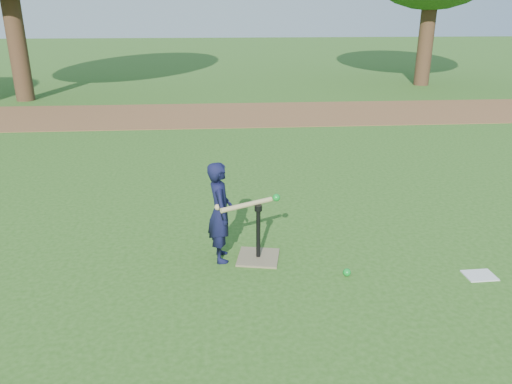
{
  "coord_description": "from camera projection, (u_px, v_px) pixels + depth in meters",
  "views": [
    {
      "loc": [
        -0.55,
        -4.85,
        2.55
      ],
      "look_at": [
        -0.14,
        0.2,
        0.65
      ],
      "focal_mm": 35.0,
      "sensor_mm": 36.0,
      "label": 1
    }
  ],
  "objects": [
    {
      "name": "batting_tee",
      "position": [
        258.0,
        249.0,
        5.32
      ],
      "size": [
        0.5,
        0.5,
        0.61
      ],
      "color": "#77684B",
      "rests_on": "ground"
    },
    {
      "name": "child",
      "position": [
        220.0,
        212.0,
        5.17
      ],
      "size": [
        0.3,
        0.42,
        1.08
      ],
      "primitive_type": "imported",
      "rotation": [
        0.0,
        0.0,
        1.67
      ],
      "color": "black",
      "rests_on": "ground"
    },
    {
      "name": "swing_action",
      "position": [
        250.0,
        203.0,
        5.13
      ],
      "size": [
        0.69,
        0.32,
        0.11
      ],
      "color": "tan",
      "rests_on": "ground"
    },
    {
      "name": "clipboard",
      "position": [
        479.0,
        275.0,
        5.01
      ],
      "size": [
        0.31,
        0.24,
        0.01
      ],
      "primitive_type": "cube",
      "rotation": [
        0.0,
        0.0,
        0.03
      ],
      "color": "silver",
      "rests_on": "ground"
    },
    {
      "name": "ground",
      "position": [
        271.0,
        254.0,
        5.46
      ],
      "size": [
        80.0,
        80.0,
        0.0
      ],
      "primitive_type": "plane",
      "color": "#285116",
      "rests_on": "ground"
    },
    {
      "name": "dirt_strip",
      "position": [
        238.0,
        114.0,
        12.46
      ],
      "size": [
        24.0,
        3.0,
        0.01
      ],
      "primitive_type": "cube",
      "color": "brown",
      "rests_on": "ground"
    },
    {
      "name": "wiffle_ball_ground",
      "position": [
        347.0,
        272.0,
        5.0
      ],
      "size": [
        0.08,
        0.08,
        0.08
      ],
      "primitive_type": "sphere",
      "color": "#0C8B25",
      "rests_on": "ground"
    }
  ]
}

